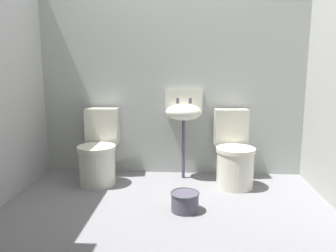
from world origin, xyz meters
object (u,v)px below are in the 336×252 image
(toilet_right, at_px, (234,155))
(sink, at_px, (184,111))
(bucket, at_px, (185,201))
(toilet_left, at_px, (99,153))

(toilet_right, bearing_deg, sink, -22.33)
(sink, distance_m, bucket, 1.11)
(sink, relative_size, bucket, 3.89)
(toilet_left, xyz_separation_m, bucket, (0.94, -0.70, -0.23))
(bucket, bearing_deg, toilet_right, 54.06)
(toilet_right, bearing_deg, toilet_left, -2.97)
(sink, height_order, bucket, sink)
(toilet_left, relative_size, bucket, 3.06)
(toilet_left, distance_m, toilet_right, 1.45)
(toilet_right, bearing_deg, bucket, 51.09)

